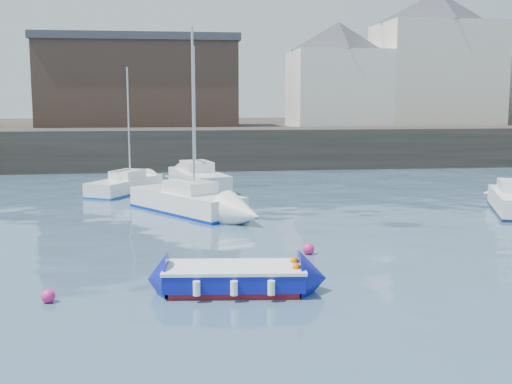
{
  "coord_description": "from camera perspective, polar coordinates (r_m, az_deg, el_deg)",
  "views": [
    {
      "loc": [
        -3.33,
        -13.53,
        5.27
      ],
      "look_at": [
        0.0,
        12.0,
        1.5
      ],
      "focal_mm": 45.0,
      "sensor_mm": 36.0,
      "label": 1
    }
  ],
  "objects": [
    {
      "name": "water",
      "position": [
        14.89,
        6.12,
        -12.45
      ],
      "size": [
        220.0,
        220.0,
        0.0
      ],
      "primitive_type": "plane",
      "color": "#2D4760",
      "rests_on": "ground"
    },
    {
      "name": "quay_wall",
      "position": [
        48.79,
        -3.5,
        3.89
      ],
      "size": [
        90.0,
        5.0,
        3.0
      ],
      "primitive_type": "cube",
      "color": "#28231E",
      "rests_on": "ground"
    },
    {
      "name": "land_strip",
      "position": [
        66.72,
        -4.57,
        4.98
      ],
      "size": [
        90.0,
        32.0,
        2.8
      ],
      "primitive_type": "cube",
      "color": "#28231E",
      "rests_on": "ground"
    },
    {
      "name": "bldg_east_a",
      "position": [
        60.33,
        15.65,
        11.39
      ],
      "size": [
        13.36,
        13.36,
        11.8
      ],
      "color": "beige",
      "rests_on": "land_strip"
    },
    {
      "name": "bldg_east_d",
      "position": [
        56.9,
        7.29,
        10.38
      ],
      "size": [
        11.14,
        11.14,
        8.95
      ],
      "color": "white",
      "rests_on": "land_strip"
    },
    {
      "name": "warehouse",
      "position": [
        56.6,
        -10.27,
        9.57
      ],
      "size": [
        16.4,
        10.4,
        7.6
      ],
      "color": "#3D2D26",
      "rests_on": "land_strip"
    },
    {
      "name": "blue_dinghy",
      "position": [
        17.73,
        -1.94,
        -7.59
      ],
      "size": [
        4.0,
        2.2,
        0.73
      ],
      "color": "maroon",
      "rests_on": "ground"
    },
    {
      "name": "sailboat_b",
      "position": [
        29.94,
        -6.18,
        -0.79
      ],
      "size": [
        5.42,
        6.57,
        8.41
      ],
      "color": "white",
      "rests_on": "ground"
    },
    {
      "name": "sailboat_f",
      "position": [
        37.72,
        -5.16,
        1.16
      ],
      "size": [
        3.54,
        6.66,
        8.27
      ],
      "color": "white",
      "rests_on": "ground"
    },
    {
      "name": "sailboat_h",
      "position": [
        36.72,
        -11.54,
        0.63
      ],
      "size": [
        4.16,
        5.58,
        6.98
      ],
      "color": "white",
      "rests_on": "ground"
    },
    {
      "name": "buoy_near",
      "position": [
        17.8,
        -17.97,
        -9.31
      ],
      "size": [
        0.37,
        0.37,
        0.37
      ],
      "primitive_type": "sphere",
      "color": "#E32075",
      "rests_on": "ground"
    },
    {
      "name": "buoy_mid",
      "position": [
        22.05,
        4.68,
        -5.53
      ],
      "size": [
        0.4,
        0.4,
        0.4
      ],
      "primitive_type": "sphere",
      "color": "#E32075",
      "rests_on": "ground"
    },
    {
      "name": "buoy_far",
      "position": [
        32.72,
        -5.75,
        -0.98
      ],
      "size": [
        0.35,
        0.35,
        0.35
      ],
      "primitive_type": "sphere",
      "color": "#E32075",
      "rests_on": "ground"
    }
  ]
}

